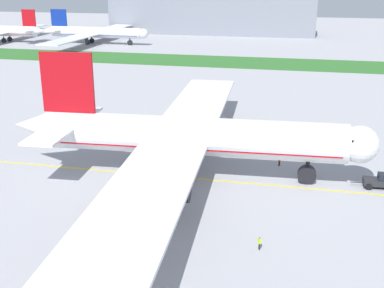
% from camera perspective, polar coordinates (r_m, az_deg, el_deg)
% --- Properties ---
extents(ground_plane, '(600.00, 600.00, 0.00)m').
position_cam_1_polar(ground_plane, '(78.44, -3.50, -3.35)').
color(ground_plane, '#9E9EA3').
rests_on(ground_plane, ground).
extents(apron_taxi_line, '(280.00, 0.36, 0.01)m').
position_cam_1_polar(apron_taxi_line, '(77.63, -3.69, -3.60)').
color(apron_taxi_line, yellow).
rests_on(apron_taxi_line, ground).
extents(grass_median_strip, '(320.00, 24.00, 0.10)m').
position_cam_1_polar(grass_median_strip, '(177.47, 5.88, 9.21)').
color(grass_median_strip, '#2D6628').
rests_on(grass_median_strip, ground).
extents(airliner_foreground, '(55.48, 87.85, 18.51)m').
position_cam_1_polar(airliner_foreground, '(75.34, -0.60, 0.83)').
color(airliner_foreground, white).
rests_on(airliner_foreground, ground).
extents(pushback_tug, '(6.10, 2.68, 2.21)m').
position_cam_1_polar(pushback_tug, '(77.81, 20.53, -3.97)').
color(pushback_tug, '#26262B').
rests_on(pushback_tug, ground).
extents(ground_crew_wingwalker_port, '(0.39, 0.53, 1.61)m').
position_cam_1_polar(ground_crew_wingwalker_port, '(57.94, 7.67, -10.96)').
color(ground_crew_wingwalker_port, black).
rests_on(ground_crew_wingwalker_port, ground).
extents(ground_crew_marshaller_front, '(0.47, 0.51, 1.71)m').
position_cam_1_polar(ground_crew_marshaller_front, '(82.09, 9.91, -1.80)').
color(ground_crew_marshaller_front, black).
rests_on(ground_crew_marshaller_front, ground).
extents(service_truck_baggage_loader, '(5.52, 3.61, 3.21)m').
position_cam_1_polar(service_truck_baggage_loader, '(135.44, -14.59, 6.38)').
color(service_truck_baggage_loader, white).
rests_on(service_truck_baggage_loader, ground).
extents(parked_airliner_far_centre, '(42.67, 67.21, 14.46)m').
position_cam_1_polar(parked_airliner_far_centre, '(244.47, -20.82, 11.91)').
color(parked_airliner_far_centre, white).
rests_on(parked_airliner_far_centre, ground).
extents(parked_airliner_far_right, '(48.72, 78.15, 14.50)m').
position_cam_1_polar(parked_airliner_far_right, '(227.18, -11.06, 12.33)').
color(parked_airliner_far_right, white).
rests_on(parked_airliner_far_right, ground).
extents(terminal_building, '(103.17, 20.00, 18.00)m').
position_cam_1_polar(terminal_building, '(261.95, 2.26, 14.38)').
color(terminal_building, gray).
rests_on(terminal_building, ground).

